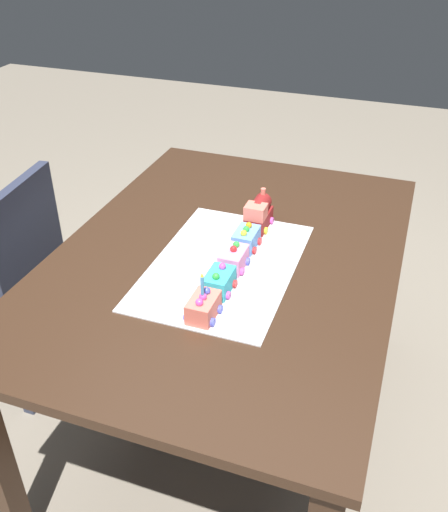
{
  "coord_description": "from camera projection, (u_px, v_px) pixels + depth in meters",
  "views": [
    {
      "loc": [
        1.36,
        0.47,
        1.66
      ],
      "look_at": [
        0.07,
        0.01,
        0.77
      ],
      "focal_mm": 39.85,
      "sensor_mm": 36.0,
      "label": 1
    }
  ],
  "objects": [
    {
      "name": "cake_car_gondola_bubblegum",
      "position": [
        233.0,
        259.0,
        1.62
      ],
      "size": [
        0.1,
        0.08,
        0.07
      ],
      "color": "pink",
      "rests_on": "cake_board"
    },
    {
      "name": "cake_locomotive",
      "position": [
        258.0,
        214.0,
        1.8
      ],
      "size": [
        0.14,
        0.08,
        0.12
      ],
      "color": "maroon",
      "rests_on": "cake_board"
    },
    {
      "name": "cake_car_hopper_sky_blue",
      "position": [
        246.0,
        239.0,
        1.71
      ],
      "size": [
        0.1,
        0.08,
        0.07
      ],
      "color": "#669EEA",
      "rests_on": "cake_board"
    },
    {
      "name": "chair",
      "position": [
        7.0,
        279.0,
        2.05
      ],
      "size": [
        0.44,
        0.44,
        0.86
      ],
      "rotation": [
        0.0,
        0.0,
        0.11
      ],
      "color": "#2D3347",
      "rests_on": "ground"
    },
    {
      "name": "cake_car_tanker_coral",
      "position": [
        203.0,
        307.0,
        1.43
      ],
      "size": [
        0.1,
        0.08,
        0.07
      ],
      "color": "#F27260",
      "rests_on": "cake_board"
    },
    {
      "name": "birthday_candle",
      "position": [
        202.0,
        284.0,
        1.39
      ],
      "size": [
        0.01,
        0.01,
        0.06
      ],
      "color": "#4CA5E5",
      "rests_on": "cake_car_tanker_coral"
    },
    {
      "name": "cake_car_flatbed_turquoise",
      "position": [
        219.0,
        282.0,
        1.53
      ],
      "size": [
        0.1,
        0.08,
        0.07
      ],
      "color": "#38B7C6",
      "rests_on": "cake_board"
    },
    {
      "name": "dining_table",
      "position": [
        228.0,
        282.0,
        1.77
      ],
      "size": [
        1.4,
        1.0,
        0.74
      ],
      "color": "#382316",
      "rests_on": "ground"
    },
    {
      "name": "cake_board",
      "position": [
        224.0,
        265.0,
        1.65
      ],
      "size": [
        0.6,
        0.4,
        0.0
      ],
      "primitive_type": "cube",
      "color": "silver",
      "rests_on": "dining_table"
    },
    {
      "name": "ground_plane",
      "position": [
        227.0,
        420.0,
        2.11
      ],
      "size": [
        8.0,
        8.0,
        0.0
      ],
      "primitive_type": "plane",
      "color": "gray"
    }
  ]
}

